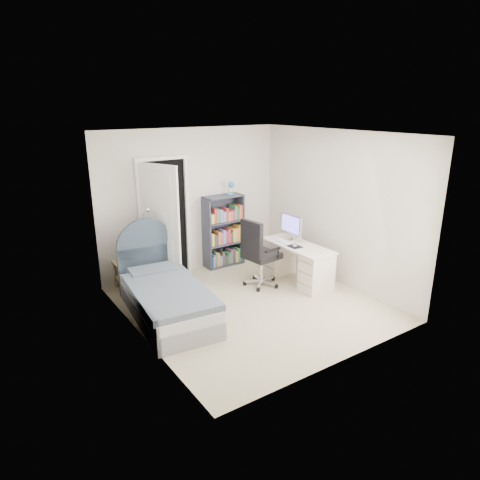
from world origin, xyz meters
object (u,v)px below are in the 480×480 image
floor_lamp (148,255)px  office_chair (258,250)px  bed (165,296)px  bookcase (224,234)px  desk (297,261)px  nightstand (126,268)px

floor_lamp → office_chair: bearing=-33.3°
bed → bookcase: bookcase is taller
desk → floor_lamp: bearing=151.7°
bookcase → floor_lamp: bearing=-173.6°
nightstand → bookcase: 1.91m
office_chair → bookcase: bearing=85.8°
floor_lamp → desk: (2.16, -1.16, -0.19)m
office_chair → bed: bearing=-177.6°
bed → bookcase: 2.15m
bed → bookcase: (1.74, 1.22, 0.32)m
floor_lamp → office_chair: (1.48, -0.97, 0.08)m
bed → office_chair: size_ratio=1.80×
nightstand → bookcase: (1.89, 0.02, 0.24)m
nightstand → office_chair: 2.15m
bed → desk: bed is taller
floor_lamp → bookcase: size_ratio=0.86×
bookcase → office_chair: bookcase is taller
office_chair → floor_lamp: bearing=146.7°
bed → nightstand: size_ratio=3.77×
nightstand → bookcase: size_ratio=0.35×
nightstand → desk: 2.81m
bookcase → bed: bearing=-145.1°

